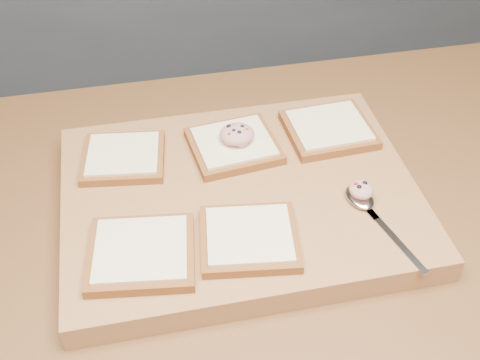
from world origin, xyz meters
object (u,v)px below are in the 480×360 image
object	(u,v)px
tuna_salad_dollop	(237,134)
cutting_board	(240,199)
bread_far_center	(234,145)
spoon	(365,203)

from	to	relation	value
tuna_salad_dollop	cutting_board	bearing A→B (deg)	-98.72
bread_far_center	cutting_board	bearing A→B (deg)	-95.63
tuna_salad_dollop	spoon	xyz separation A→B (m)	(0.15, -0.15, -0.02)
cutting_board	tuna_salad_dollop	world-z (taller)	tuna_salad_dollop
tuna_salad_dollop	spoon	distance (m)	0.21
bread_far_center	tuna_salad_dollop	distance (m)	0.02
cutting_board	spoon	bearing A→B (deg)	-23.24
bread_far_center	spoon	xyz separation A→B (m)	(0.15, -0.15, -0.00)
bread_far_center	spoon	bearing A→B (deg)	-45.61
cutting_board	bread_far_center	bearing A→B (deg)	84.37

